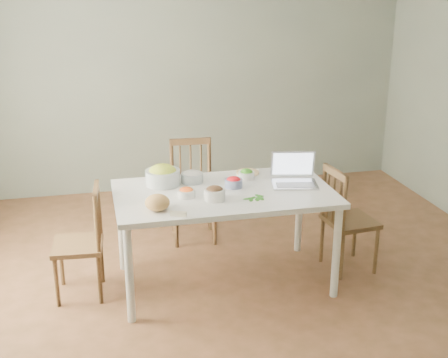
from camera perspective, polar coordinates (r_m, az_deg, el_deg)
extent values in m
cube|color=brown|center=(4.87, 1.76, -10.39)|extent=(5.00, 5.00, 0.00)
cube|color=gray|center=(6.76, -3.62, 10.24)|extent=(5.00, 0.00, 2.70)
cube|color=gray|center=(2.21, 19.26, -10.77)|extent=(5.00, 0.00, 2.70)
ellipsoid|color=tan|center=(4.27, -6.40, -2.25)|extent=(0.21, 0.21, 0.12)
cube|color=beige|center=(4.17, -4.40, -3.35)|extent=(0.12, 0.07, 0.03)
cylinder|color=tan|center=(5.03, 2.28, 0.63)|extent=(0.23, 0.23, 0.02)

